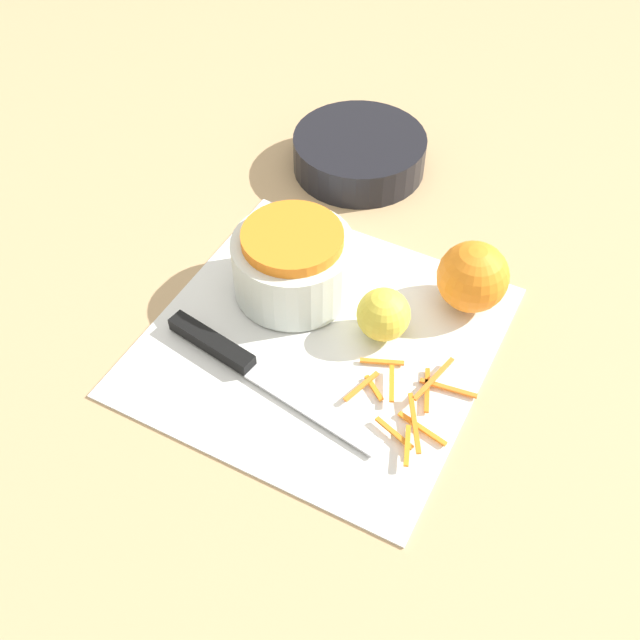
{
  "coord_description": "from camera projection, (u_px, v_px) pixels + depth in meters",
  "views": [
    {
      "loc": [
        0.25,
        -0.48,
        0.65
      ],
      "look_at": [
        0.0,
        0.0,
        0.04
      ],
      "focal_mm": 42.0,
      "sensor_mm": 36.0,
      "label": 1
    }
  ],
  "objects": [
    {
      "name": "ground_plane",
      "position": [
        320.0,
        341.0,
        0.84
      ],
      "size": [
        4.0,
        4.0,
        0.0
      ],
      "primitive_type": "plane",
      "color": "tan"
    },
    {
      "name": "cutting_board",
      "position": [
        320.0,
        339.0,
        0.84
      ],
      "size": [
        0.36,
        0.37,
        0.01
      ],
      "color": "silver",
      "rests_on": "ground_plane"
    },
    {
      "name": "bowl_speckled",
      "position": [
        293.0,
        262.0,
        0.86
      ],
      "size": [
        0.14,
        0.14,
        0.09
      ],
      "color": "silver",
      "rests_on": "cutting_board"
    },
    {
      "name": "bowl_dark",
      "position": [
        359.0,
        153.0,
        1.03
      ],
      "size": [
        0.18,
        0.18,
        0.05
      ],
      "color": "black",
      "rests_on": "ground_plane"
    },
    {
      "name": "knife",
      "position": [
        234.0,
        357.0,
        0.81
      ],
      "size": [
        0.28,
        0.07,
        0.02
      ],
      "rotation": [
        0.0,
        0.0,
        -0.16
      ],
      "color": "black",
      "rests_on": "cutting_board"
    },
    {
      "name": "orange_left",
      "position": [
        473.0,
        277.0,
        0.84
      ],
      "size": [
        0.08,
        0.08,
        0.08
      ],
      "color": "orange",
      "rests_on": "cutting_board"
    },
    {
      "name": "lemon",
      "position": [
        383.0,
        314.0,
        0.82
      ],
      "size": [
        0.06,
        0.06,
        0.06
      ],
      "color": "gold",
      "rests_on": "cutting_board"
    },
    {
      "name": "peel_pile",
      "position": [
        409.0,
        400.0,
        0.78
      ],
      "size": [
        0.13,
        0.14,
        0.01
      ],
      "color": "orange",
      "rests_on": "cutting_board"
    }
  ]
}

